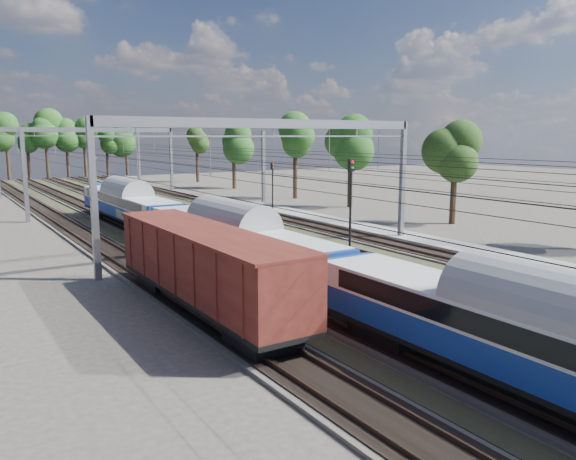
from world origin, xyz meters
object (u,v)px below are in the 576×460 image
freight_boxcar (205,265)px  signal_far (273,183)px  signal_near (351,196)px  emu_train (236,233)px  worker (122,196)px

freight_boxcar → signal_far: (17.96, 23.81, 1.13)m
freight_boxcar → signal_near: signal_near is taller
emu_train → freight_boxcar: (-4.50, -5.68, -0.18)m
emu_train → freight_boxcar: bearing=-128.4°
freight_boxcar → signal_near: bearing=24.4°
worker → freight_boxcar: bearing=147.0°
worker → signal_far: size_ratio=0.37×
freight_boxcar → signal_near: 14.47m
emu_train → signal_far: bearing=53.4°
emu_train → worker: 36.84m
emu_train → freight_boxcar: 7.25m
freight_boxcar → worker: (8.78, 42.24, -1.29)m
worker → emu_train: bearing=152.1°
emu_train → worker: size_ratio=30.55×
freight_boxcar → signal_far: 29.85m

